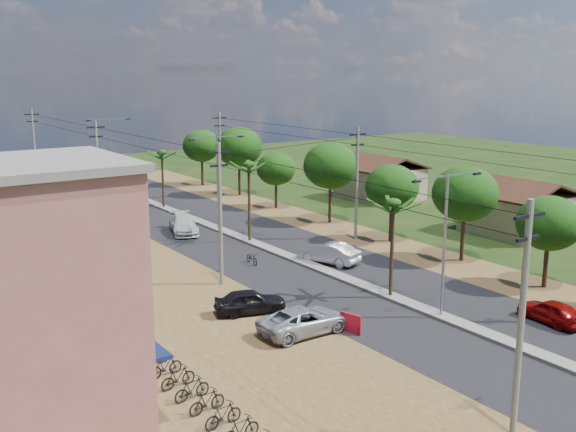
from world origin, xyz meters
name	(u,v)px	position (x,y,z in m)	size (l,w,h in m)	color
ground	(441,318)	(0.00, 0.00, 0.00)	(160.00, 160.00, 0.00)	black
road	(286,256)	(0.00, 15.00, 0.02)	(12.00, 110.00, 0.04)	black
median	(263,247)	(0.00, 18.00, 0.09)	(1.00, 90.00, 0.18)	#605E56
dirt_lot_west	(125,331)	(-15.00, 8.00, 0.02)	(18.00, 46.00, 0.04)	#54331D
dirt_shoulder_east	(373,240)	(8.50, 15.00, 0.01)	(5.00, 90.00, 0.03)	#54331D
shophouse_pink	(13,308)	(-21.98, 0.00, 5.16)	(9.00, 6.40, 10.30)	#8C4E47
house_east_near	(519,205)	(20.00, 10.00, 2.39)	(7.60, 7.50, 4.60)	gray
house_east_far	(380,176)	(21.00, 28.00, 2.39)	(7.60, 7.50, 4.60)	gray
tree_east_b	(549,223)	(9.30, 0.00, 4.11)	(4.00, 4.00, 5.83)	black
tree_east_c	(465,194)	(9.70, 7.00, 4.86)	(4.60, 4.60, 6.83)	black
tree_east_d	(392,187)	(9.40, 14.00, 4.34)	(4.20, 4.20, 6.13)	black
tree_east_e	(330,166)	(9.60, 22.00, 5.09)	(4.80, 4.80, 7.14)	black
tree_east_f	(276,169)	(9.20, 30.00, 3.89)	(3.80, 3.80, 5.52)	black
tree_east_g	(239,147)	(9.80, 38.00, 5.24)	(5.00, 5.00, 7.38)	black
tree_east_h	(202,146)	(9.50, 46.00, 4.64)	(4.40, 4.40, 6.52)	black
palm_median_near	(393,207)	(0.00, 4.00, 5.54)	(2.00, 2.00, 6.15)	black
palm_median_mid	(249,168)	(0.00, 20.00, 5.90)	(2.00, 2.00, 6.55)	black
palm_median_far	(162,155)	(0.00, 36.00, 5.26)	(2.00, 2.00, 5.85)	black
streetlight_near	(445,233)	(0.00, 0.00, 4.79)	(5.10, 0.18, 8.00)	gray
streetlight_mid	(217,174)	(0.00, 25.00, 4.79)	(5.10, 0.18, 8.00)	gray
streetlight_far	(110,147)	(0.00, 50.00, 4.79)	(5.10, 0.18, 8.00)	gray
utility_pole_w_a	(522,316)	(-7.00, -10.00, 4.76)	(1.60, 0.24, 9.00)	#605E56
utility_pole_w_b	(220,211)	(-7.00, 12.00, 4.76)	(1.60, 0.24, 9.00)	#605E56
utility_pole_w_c	(98,169)	(-7.00, 34.00, 4.76)	(1.60, 0.24, 9.00)	#605E56
utility_pole_w_d	(34,147)	(-7.00, 55.00, 4.76)	(1.60, 0.24, 9.00)	#605E56
utility_pole_e_b	(357,181)	(7.50, 16.00, 4.76)	(1.60, 0.24, 9.00)	#605E56
utility_pole_e_c	(220,153)	(7.50, 38.00, 4.76)	(1.60, 0.24, 9.00)	#605E56
car_red_near	(551,312)	(4.26, -3.89, 0.64)	(1.50, 3.73, 1.27)	#770706
car_silver_mid	(329,253)	(1.50, 11.85, 0.74)	(1.56, 4.46, 1.47)	#9DA1A5
car_white_far	(184,225)	(-2.93, 25.69, 0.72)	(2.03, 4.98, 1.45)	#ADACA8
car_parked_silver	(304,321)	(-7.50, 2.47, 0.68)	(2.27, 4.93, 1.37)	#9DA1A5
car_parked_dark	(250,302)	(-8.23, 6.55, 0.68)	(1.60, 3.98, 1.36)	black
moto_rider_west_a	(252,258)	(-3.05, 14.72, 0.43)	(0.57, 1.62, 0.85)	black
moto_rider_west_b	(126,215)	(-5.00, 33.19, 0.48)	(0.45, 1.59, 0.95)	black
roadside_sign	(351,324)	(-5.50, 1.13, 0.53)	(0.43, 1.26, 1.07)	#B61027
parked_scooter_row	(199,395)	(-15.50, -1.32, 0.50)	(1.70, 12.32, 1.00)	black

